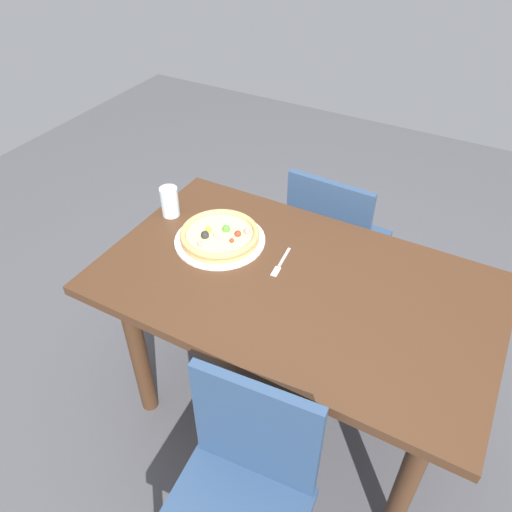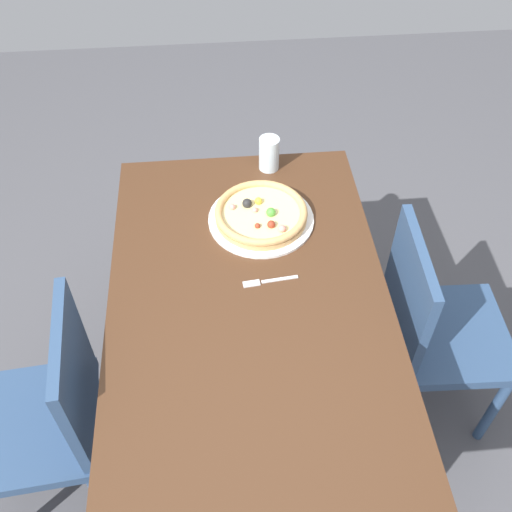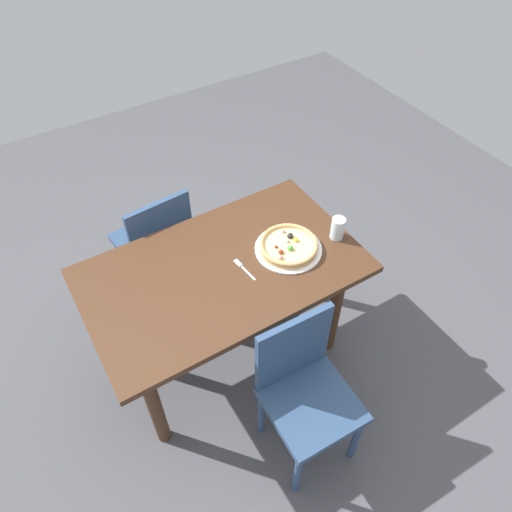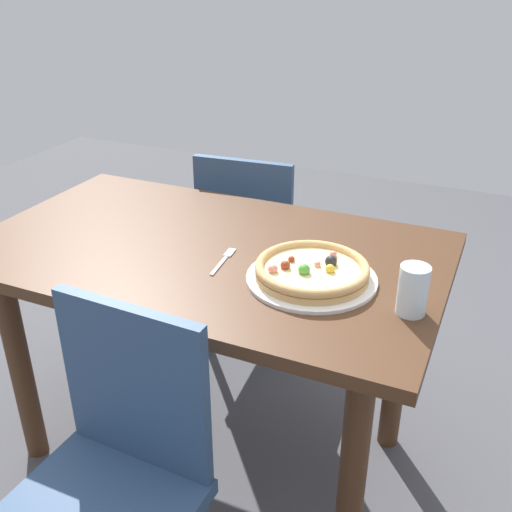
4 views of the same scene
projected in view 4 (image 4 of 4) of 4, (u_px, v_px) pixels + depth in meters
The scene contains 8 objects.
ground_plane at pixel (215, 445), 2.07m from camera, with size 6.00×6.00×0.00m, color #4C4C51.
dining_table at pixel (208, 283), 1.78m from camera, with size 1.36×0.81×0.77m.
chair_near at pixel (110, 482), 1.32m from camera, with size 0.41×0.41×0.87m.
chair_far at pixel (254, 245), 2.40m from camera, with size 0.43×0.43×0.87m.
plate at pixel (312, 278), 1.54m from camera, with size 0.34×0.34×0.01m, color white.
pizza at pixel (312, 270), 1.53m from camera, with size 0.30×0.30×0.05m.
fork at pixel (224, 259), 1.65m from camera, with size 0.03×0.17×0.00m.
drinking_glass at pixel (413, 290), 1.38m from camera, with size 0.07×0.07×0.12m, color silver.
Camera 4 is at (0.76, -1.35, 1.52)m, focal length 41.64 mm.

